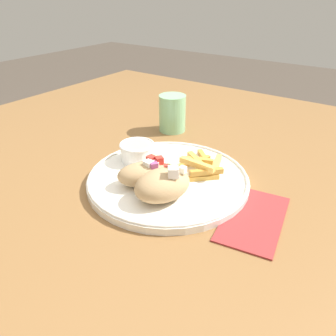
% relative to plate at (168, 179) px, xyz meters
% --- Properties ---
extents(table, '(1.42, 1.42, 0.75)m').
position_rel_plate_xyz_m(table, '(-0.01, 0.02, -0.07)').
color(table, brown).
rests_on(table, ground_plane).
extents(napkin, '(0.18, 0.12, 0.00)m').
position_rel_plate_xyz_m(napkin, '(-0.01, -0.19, -0.01)').
color(napkin, maroon).
rests_on(napkin, table).
extents(plate, '(0.32, 0.32, 0.02)m').
position_rel_plate_xyz_m(plate, '(0.00, 0.00, 0.00)').
color(plate, white).
rests_on(plate, table).
extents(pita_sandwich_near, '(0.13, 0.11, 0.07)m').
position_rel_plate_xyz_m(pita_sandwich_near, '(-0.06, -0.03, 0.03)').
color(pita_sandwich_near, tan).
rests_on(pita_sandwich_near, plate).
extents(pita_sandwich_far, '(0.12, 0.12, 0.06)m').
position_rel_plate_xyz_m(pita_sandwich_far, '(-0.05, 0.02, 0.03)').
color(pita_sandwich_far, tan).
rests_on(pita_sandwich_far, plate).
extents(fries_pile, '(0.13, 0.10, 0.03)m').
position_rel_plate_xyz_m(fries_pile, '(0.06, -0.04, 0.02)').
color(fries_pile, gold).
rests_on(fries_pile, plate).
extents(sauce_ramekin, '(0.08, 0.08, 0.04)m').
position_rel_plate_xyz_m(sauce_ramekin, '(0.02, 0.09, 0.03)').
color(sauce_ramekin, white).
rests_on(sauce_ramekin, plate).
extents(water_glass, '(0.07, 0.07, 0.10)m').
position_rel_plate_xyz_m(water_glass, '(0.23, 0.15, 0.03)').
color(water_glass, '#8CCC93').
rests_on(water_glass, table).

